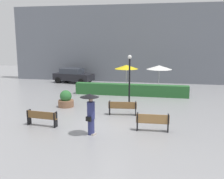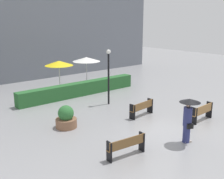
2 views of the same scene
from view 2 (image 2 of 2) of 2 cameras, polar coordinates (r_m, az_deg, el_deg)
ground_plane at (r=14.01m, az=11.64°, el=-8.56°), size 60.00×60.00×0.00m
bench_near_left at (r=11.29m, az=3.02°, el=-11.31°), size 1.76×0.50×0.83m
bench_mid_center at (r=15.82m, az=6.19°, el=-3.70°), size 1.75×0.54×0.85m
bench_near_right at (r=15.78m, az=18.10°, el=-4.30°), size 1.67×0.40×0.91m
pedestrian_with_umbrella at (r=12.62m, az=15.39°, el=-5.07°), size 0.92×0.92×2.05m
planter_pot at (r=14.32m, az=-9.41°, el=-5.83°), size 1.07×1.07×1.16m
lamp_post at (r=17.55m, az=-0.71°, el=3.88°), size 0.28×0.28×3.53m
patio_umbrella_yellow at (r=20.89m, az=-10.85°, el=5.33°), size 2.08×2.08×2.38m
patio_umbrella_white at (r=22.88m, az=-5.28°, el=6.20°), size 2.26×2.26×2.34m
hedge_strip at (r=20.07m, az=-6.55°, el=0.11°), size 9.38×0.70×0.95m
building_facade at (r=26.03m, az=-17.00°, el=10.97°), size 28.00×1.20×8.25m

